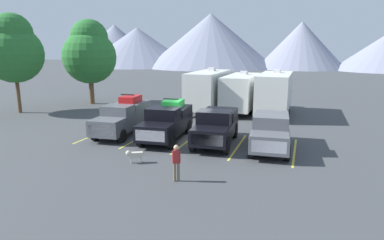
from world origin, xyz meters
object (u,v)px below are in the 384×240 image
(pickup_truck_c, at_px, (216,126))
(dog, at_px, (134,154))
(pickup_truck_a, at_px, (123,117))
(camper_trailer_c, at_px, (275,92))
(pickup_truck_b, at_px, (167,121))
(camper_trailer_a, at_px, (208,89))
(camper_trailer_b, at_px, (241,91))
(pickup_truck_d, at_px, (271,131))
(person_a, at_px, (176,160))

(pickup_truck_c, xyz_separation_m, dog, (-3.07, -4.87, -0.67))
(pickup_truck_a, height_order, camper_trailer_c, camper_trailer_c)
(pickup_truck_b, xyz_separation_m, camper_trailer_a, (-0.08, 9.91, 0.92))
(pickup_truck_a, distance_m, pickup_truck_b, 3.41)
(dog, bearing_deg, camper_trailer_b, 80.53)
(pickup_truck_c, height_order, camper_trailer_b, camper_trailer_b)
(pickup_truck_d, distance_m, dog, 7.99)
(pickup_truck_b, height_order, dog, pickup_truck_b)
(camper_trailer_b, distance_m, camper_trailer_c, 3.09)
(pickup_truck_a, bearing_deg, camper_trailer_b, 59.05)
(pickup_truck_c, height_order, camper_trailer_c, camper_trailer_c)
(pickup_truck_d, relative_size, camper_trailer_c, 0.64)
(pickup_truck_b, relative_size, person_a, 3.44)
(pickup_truck_b, bearing_deg, pickup_truck_a, 175.01)
(camper_trailer_b, height_order, person_a, camper_trailer_b)
(pickup_truck_b, bearing_deg, pickup_truck_c, -1.18)
(pickup_truck_a, xyz_separation_m, camper_trailer_b, (6.22, 10.37, 0.77))
(pickup_truck_b, height_order, camper_trailer_c, camper_trailer_c)
(pickup_truck_d, xyz_separation_m, camper_trailer_a, (-6.66, 10.05, 1.01))
(camper_trailer_b, bearing_deg, camper_trailer_a, -165.27)
(camper_trailer_b, relative_size, person_a, 5.03)
(pickup_truck_c, distance_m, person_a, 6.38)
(pickup_truck_b, relative_size, dog, 6.56)
(pickup_truck_c, bearing_deg, person_a, -91.16)
(pickup_truck_a, relative_size, camper_trailer_b, 0.68)
(camper_trailer_c, bearing_deg, camper_trailer_a, -177.76)
(camper_trailer_a, bearing_deg, pickup_truck_b, -89.55)
(camper_trailer_b, bearing_deg, pickup_truck_d, -70.84)
(pickup_truck_c, bearing_deg, camper_trailer_a, 108.67)
(camper_trailer_b, relative_size, camper_trailer_c, 0.99)
(pickup_truck_a, relative_size, person_a, 3.44)
(pickup_truck_d, bearing_deg, pickup_truck_b, 178.73)
(pickup_truck_b, bearing_deg, camper_trailer_b, 75.18)
(pickup_truck_c, distance_m, camper_trailer_b, 10.78)
(pickup_truck_a, xyz_separation_m, camper_trailer_a, (3.32, 9.61, 0.91))
(camper_trailer_c, bearing_deg, pickup_truck_c, -104.14)
(pickup_truck_b, bearing_deg, camper_trailer_c, 59.95)
(pickup_truck_c, height_order, pickup_truck_d, pickup_truck_c)
(camper_trailer_c, bearing_deg, pickup_truck_d, -86.01)
(dog, bearing_deg, person_a, -27.11)
(camper_trailer_b, bearing_deg, dog, -99.47)
(pickup_truck_d, bearing_deg, dog, -142.99)
(pickup_truck_b, xyz_separation_m, person_a, (3.16, -6.45, -0.22))
(pickup_truck_a, distance_m, pickup_truck_d, 9.99)
(person_a, height_order, dog, person_a)
(pickup_truck_d, distance_m, person_a, 7.17)
(pickup_truck_d, bearing_deg, camper_trailer_b, 109.16)
(camper_trailer_c, bearing_deg, pickup_truck_a, -133.26)
(camper_trailer_c, height_order, person_a, camper_trailer_c)
(pickup_truck_d, bearing_deg, pickup_truck_a, 177.46)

